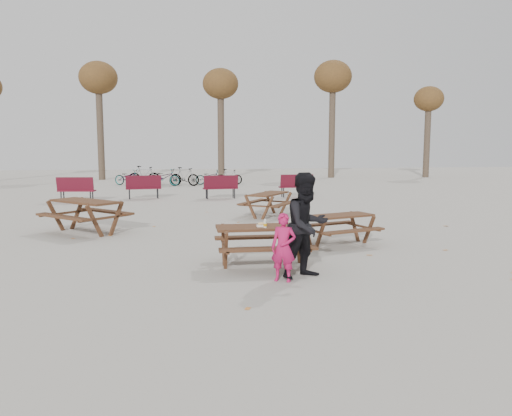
{
  "coord_description": "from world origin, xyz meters",
  "views": [
    {
      "loc": [
        -1.49,
        -9.34,
        2.32
      ],
      "look_at": [
        0.0,
        1.0,
        1.0
      ],
      "focal_mm": 35.0,
      "sensor_mm": 36.0,
      "label": 1
    }
  ],
  "objects": [
    {
      "name": "soda_bottle",
      "position": [
        -0.0,
        -0.21,
        0.85
      ],
      "size": [
        0.07,
        0.07,
        0.17
      ],
      "color": "silver",
      "rests_on": "main_picnic_table"
    },
    {
      "name": "picnic_table_far",
      "position": [
        1.24,
        6.67,
        0.38
      ],
      "size": [
        2.18,
        2.28,
        0.77
      ],
      "primitive_type": null,
      "rotation": [
        0.0,
        0.0,
        0.97
      ],
      "color": "#3D2216",
      "rests_on": "ground"
    },
    {
      "name": "picnic_table_north",
      "position": [
        -4.11,
        4.29,
        0.43
      ],
      "size": [
        2.58,
        2.57,
        0.87
      ],
      "primitive_type": null,
      "rotation": [
        0.0,
        0.0,
        -0.77
      ],
      "color": "#3D2216",
      "rests_on": "ground"
    },
    {
      "name": "tree_row",
      "position": [
        0.9,
        25.15,
        6.19
      ],
      "size": [
        32.17,
        3.52,
        8.26
      ],
      "color": "#382B21",
      "rests_on": "ground"
    },
    {
      "name": "park_bench_row",
      "position": [
        -1.41,
        12.44,
        0.52
      ],
      "size": [
        10.97,
        1.46,
        1.03
      ],
      "color": "maroon",
      "rests_on": "ground"
    },
    {
      "name": "main_picnic_table",
      "position": [
        0.0,
        0.0,
        0.59
      ],
      "size": [
        1.8,
        1.45,
        0.78
      ],
      "color": "#3D2216",
      "rests_on": "ground"
    },
    {
      "name": "food_tray",
      "position": [
        -0.05,
        -0.07,
        0.79
      ],
      "size": [
        0.18,
        0.11,
        0.03
      ],
      "primitive_type": "cube",
      "color": "white",
      "rests_on": "main_picnic_table"
    },
    {
      "name": "bread_roll",
      "position": [
        -0.05,
        -0.07,
        0.83
      ],
      "size": [
        0.14,
        0.06,
        0.05
      ],
      "primitive_type": "ellipsoid",
      "color": "tan",
      "rests_on": "food_tray"
    },
    {
      "name": "fallen_leaves",
      "position": [
        0.5,
        2.5,
        0.0
      ],
      "size": [
        11.0,
        11.0,
        0.01
      ],
      "primitive_type": null,
      "color": "#CC7630",
      "rests_on": "ground"
    },
    {
      "name": "child",
      "position": [
        0.16,
        -1.15,
        0.59
      ],
      "size": [
        0.51,
        0.43,
        1.18
      ],
      "primitive_type": "imported",
      "rotation": [
        0.0,
        0.0,
        -0.43
      ],
      "color": "#B3164F",
      "rests_on": "ground"
    },
    {
      "name": "picnic_table_east",
      "position": [
        2.05,
        1.76,
        0.35
      ],
      "size": [
        1.98,
        1.78,
        0.71
      ],
      "primitive_type": null,
      "rotation": [
        0.0,
        0.0,
        0.33
      ],
      "color": "#3D2216",
      "rests_on": "ground"
    },
    {
      "name": "bicycle_row",
      "position": [
        -2.22,
        20.1,
        0.5
      ],
      "size": [
        7.58,
        2.12,
        1.12
      ],
      "color": "black",
      "rests_on": "ground"
    },
    {
      "name": "adult",
      "position": [
        0.61,
        -0.96,
        0.93
      ],
      "size": [
        1.12,
        1.03,
        1.85
      ],
      "primitive_type": "imported",
      "rotation": [
        0.0,
        0.0,
        0.46
      ],
      "color": "black",
      "rests_on": "ground"
    },
    {
      "name": "ground",
      "position": [
        0.0,
        0.0,
        0.0
      ],
      "size": [
        80.0,
        80.0,
        0.0
      ],
      "primitive_type": "plane",
      "color": "gray",
      "rests_on": "ground"
    }
  ]
}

